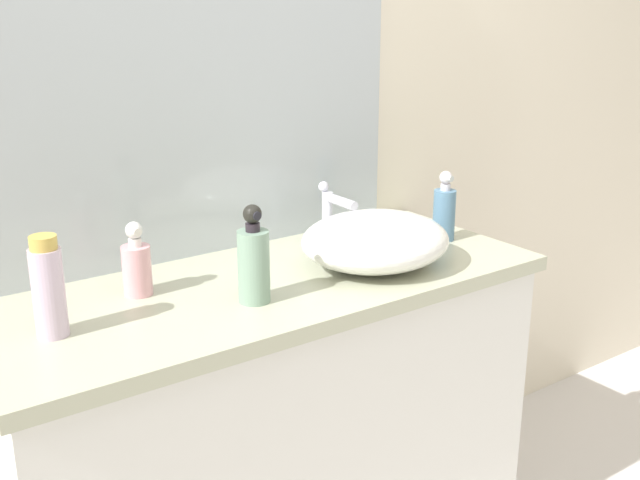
{
  "coord_description": "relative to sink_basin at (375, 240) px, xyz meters",
  "views": [
    {
      "loc": [
        -1.01,
        -1.03,
        1.51
      ],
      "look_at": [
        0.02,
        0.4,
        0.94
      ],
      "focal_mm": 43.76,
      "sensor_mm": 36.0,
      "label": 1
    }
  ],
  "objects": [
    {
      "name": "bathroom_wall_rear",
      "position": [
        -0.16,
        0.37,
        0.37
      ],
      "size": [
        6.0,
        0.06,
        2.6
      ],
      "primitive_type": "cube",
      "color": "silver",
      "rests_on": "ground"
    },
    {
      "name": "vanity_counter",
      "position": [
        -0.27,
        0.06,
        -0.49
      ],
      "size": [
        1.35,
        0.54,
        0.86
      ],
      "color": "silver",
      "rests_on": "ground"
    },
    {
      "name": "wall_mirror_panel",
      "position": [
        -0.27,
        0.33,
        0.39
      ],
      "size": [
        1.09,
        0.01,
        0.91
      ],
      "primitive_type": "cube",
      "color": "#B2BCC6",
      "rests_on": "vanity_counter"
    },
    {
      "name": "sink_basin",
      "position": [
        0.0,
        0.0,
        0.0
      ],
      "size": [
        0.38,
        0.34,
        0.13
      ],
      "primitive_type": "ellipsoid",
      "color": "white",
      "rests_on": "vanity_counter"
    },
    {
      "name": "faucet",
      "position": [
        0.0,
        0.18,
        0.04
      ],
      "size": [
        0.03,
        0.15,
        0.17
      ],
      "color": "silver",
      "rests_on": "vanity_counter"
    },
    {
      "name": "soap_dispenser",
      "position": [
        -0.36,
        -0.03,
        0.03
      ],
      "size": [
        0.07,
        0.07,
        0.22
      ],
      "color": "gray",
      "rests_on": "vanity_counter"
    },
    {
      "name": "lotion_bottle",
      "position": [
        0.29,
        0.05,
        0.02
      ],
      "size": [
        0.06,
        0.06,
        0.19
      ],
      "color": "teal",
      "rests_on": "vanity_counter"
    },
    {
      "name": "perfume_bottle",
      "position": [
        -0.78,
        0.05,
        0.03
      ],
      "size": [
        0.06,
        0.06,
        0.21
      ],
      "color": "silver",
      "rests_on": "vanity_counter"
    },
    {
      "name": "spray_can",
      "position": [
        -0.55,
        0.16,
        0.0
      ],
      "size": [
        0.06,
        0.06,
        0.17
      ],
      "color": "#DEA0AA",
      "rests_on": "vanity_counter"
    }
  ]
}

